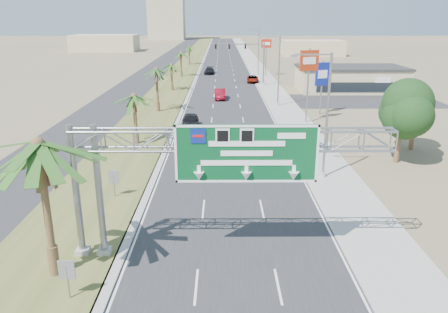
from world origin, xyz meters
The scene contains 30 objects.
road centered at (0.00, 110.00, 0.01)m, with size 12.00×300.00×0.02m, color #28282B.
sidewalk_right centered at (8.50, 110.00, 0.05)m, with size 4.00×300.00×0.10m, color #9E9B93.
median_grass centered at (-10.00, 110.00, 0.06)m, with size 7.00×300.00×0.12m, color #4C5626.
opposing_road centered at (-17.00, 110.00, 0.01)m, with size 8.00×300.00×0.02m, color #28282B.
sign_gantry centered at (-1.06, 9.93, 6.06)m, with size 16.75×1.24×7.50m.
palm_near centered at (-9.20, 8.00, 6.93)m, with size 5.70×5.70×8.35m.
palm_row_b centered at (-9.50, 32.00, 4.90)m, with size 3.99×3.99×5.95m.
palm_row_c centered at (-9.50, 48.00, 5.66)m, with size 3.99×3.99×6.75m.
palm_row_d centered at (-9.50, 66.00, 4.42)m, with size 3.99×3.99×5.45m.
palm_row_e centered at (-9.50, 85.00, 5.09)m, with size 3.99×3.99×6.15m.
palm_row_f centered at (-9.50, 110.00, 4.71)m, with size 3.99×3.99×5.75m.
streetlight_near centered at (7.30, 22.00, 4.69)m, with size 3.27×0.44×10.00m.
streetlight_mid centered at (7.30, 52.00, 4.69)m, with size 3.27×0.44×10.00m.
streetlight_far centered at (7.30, 88.00, 4.69)m, with size 3.27×0.44×10.00m.
signal_mast centered at (5.17, 71.97, 4.85)m, with size 10.28×0.71×8.00m.
store_building centered at (22.00, 66.00, 2.00)m, with size 18.00×10.00×4.00m, color tan.
oak_near centered at (15.00, 26.00, 4.53)m, with size 4.50×4.50×6.80m.
oak_far centered at (18.00, 30.00, 3.82)m, with size 3.50×3.50×5.60m.
median_signback_a centered at (-7.80, 6.00, 1.45)m, with size 0.75×0.08×2.08m.
median_signback_b centered at (-8.50, 18.00, 1.45)m, with size 0.75×0.08×2.08m.
tower_distant centered at (-32.00, 250.00, 17.50)m, with size 20.00×16.00×35.00m, color tan.
building_distant_left centered at (-45.00, 160.00, 3.00)m, with size 24.00×14.00×6.00m, color tan.
building_distant_right centered at (30.00, 140.00, 2.50)m, with size 20.00×12.00×5.00m, color tan.
car_left_lane centered at (-4.41, 38.78, 0.84)m, with size 1.98×4.93×1.68m, color black.
car_mid_lane centered at (-1.00, 57.84, 0.79)m, with size 1.67×4.80×1.58m, color maroon.
car_right_lane centered at (5.50, 76.20, 0.67)m, with size 2.21×4.79×1.33m, color gray.
car_far centered at (-3.51, 89.66, 0.74)m, with size 2.08×5.13×1.49m, color black.
pole_sign_red_near centered at (9.70, 41.47, 7.06)m, with size 2.37×1.04×8.98m.
pole_sign_blue centered at (12.48, 46.30, 5.13)m, with size 1.98×0.99×7.08m.
pole_sign_red_far centered at (9.00, 85.94, 6.38)m, with size 2.21×0.77×8.10m.
Camera 1 is at (-0.75, -11.30, 12.54)m, focal length 35.00 mm.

